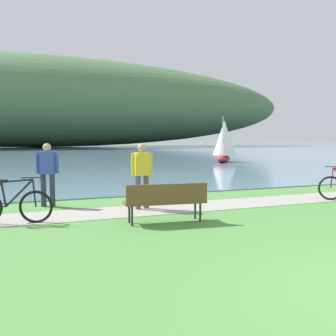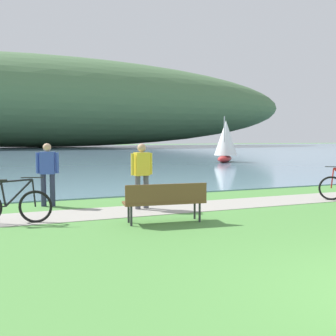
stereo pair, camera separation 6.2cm
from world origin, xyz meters
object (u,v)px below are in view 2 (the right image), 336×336
park_bench_near_camera (165,199)px  sailboat_toward_hillside (226,141)px  bicycle_beside_path (11,205)px  person_on_the_grass (142,172)px  person_at_shoreline (48,170)px

park_bench_near_camera → sailboat_toward_hillside: bearing=56.7°
bicycle_beside_path → sailboat_toward_hillside: sailboat_toward_hillside is taller
person_on_the_grass → sailboat_toward_hillside: (11.50, 15.78, 0.64)m
bicycle_beside_path → person_at_shoreline: 2.22m
park_bench_near_camera → sailboat_toward_hillside: 21.05m
person_at_shoreline → person_on_the_grass: same height
person_at_shoreline → sailboat_toward_hillside: size_ratio=0.51×
bicycle_beside_path → person_at_shoreline: person_at_shoreline is taller
sailboat_toward_hillside → park_bench_near_camera: bearing=-123.3°
person_at_shoreline → bicycle_beside_path: bearing=-115.5°
park_bench_near_camera → bicycle_beside_path: 3.35m
bicycle_beside_path → sailboat_toward_hillside: bearing=48.2°
park_bench_near_camera → sailboat_toward_hillside: (11.53, 17.57, 1.10)m
bicycle_beside_path → sailboat_toward_hillside: size_ratio=0.51×
park_bench_near_camera → sailboat_toward_hillside: size_ratio=0.55×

